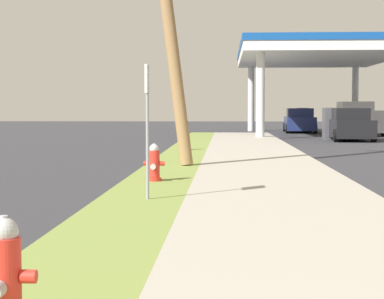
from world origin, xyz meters
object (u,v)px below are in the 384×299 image
object	(u,v)px
street_sign_post	(147,103)
car_black_by_near_pump	(349,126)
fire_hydrant_nearest	(4,280)
fire_hydrant_second	(154,165)
car_navy_by_far_pump	(300,121)
truck_silver_at_forecourt	(358,119)
fire_hydrant_third	(183,141)

from	to	relation	value
street_sign_post	car_black_by_near_pump	bearing A→B (deg)	71.68
fire_hydrant_nearest	car_black_by_near_pump	distance (m)	29.07
fire_hydrant_nearest	fire_hydrant_second	size ratio (longest dim) A/B	1.00
fire_hydrant_second	car_navy_by_far_pump	bearing A→B (deg)	78.23
street_sign_post	truck_silver_at_forecourt	bearing A→B (deg)	72.50
fire_hydrant_nearest	street_sign_post	bearing A→B (deg)	88.11
car_navy_by_far_pump	truck_silver_at_forecourt	distance (m)	4.86
fire_hydrant_third	car_black_by_near_pump	size ratio (longest dim) A/B	0.16
fire_hydrant_nearest	street_sign_post	size ratio (longest dim) A/B	0.35
fire_hydrant_third	car_black_by_near_pump	xyz separation A→B (m)	(7.51, 9.62, 0.28)
street_sign_post	truck_silver_at_forecourt	distance (m)	30.04
fire_hydrant_nearest	truck_silver_at_forecourt	size ratio (longest dim) A/B	0.14
fire_hydrant_third	truck_silver_at_forecourt	bearing A→B (deg)	60.37
street_sign_post	car_navy_by_far_pump	bearing A→B (deg)	79.46
fire_hydrant_second	fire_hydrant_third	xyz separation A→B (m)	(-0.05, 9.75, 0.00)
car_black_by_near_pump	truck_silver_at_forecourt	distance (m)	6.91
fire_hydrant_nearest	car_navy_by_far_pump	bearing A→B (deg)	80.81
fire_hydrant_nearest	fire_hydrant_second	distance (m)	8.73
fire_hydrant_second	fire_hydrant_third	size ratio (longest dim) A/B	1.00
fire_hydrant_nearest	car_navy_by_far_pump	size ratio (longest dim) A/B	0.16
car_black_by_near_pump	car_navy_by_far_pump	xyz separation A→B (m)	(-1.24, 10.50, 0.00)
fire_hydrant_second	car_navy_by_far_pump	distance (m)	30.51
fire_hydrant_third	car_navy_by_far_pump	world-z (taller)	car_navy_by_far_pump
fire_hydrant_third	street_sign_post	world-z (taller)	street_sign_post
street_sign_post	car_black_by_near_pump	distance (m)	23.16
fire_hydrant_second	truck_silver_at_forecourt	xyz separation A→B (m)	(9.22, 26.04, 0.47)
fire_hydrant_nearest	car_navy_by_far_pump	world-z (taller)	car_navy_by_far_pump
fire_hydrant_nearest	fire_hydrant_second	world-z (taller)	same
fire_hydrant_second	street_sign_post	size ratio (longest dim) A/B	0.35
fire_hydrant_third	car_navy_by_far_pump	xyz separation A→B (m)	(6.27, 20.12, 0.28)
fire_hydrant_second	truck_silver_at_forecourt	bearing A→B (deg)	70.51
street_sign_post	car_navy_by_far_pump	size ratio (longest dim) A/B	0.46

